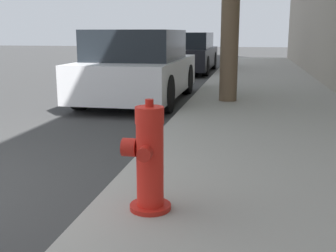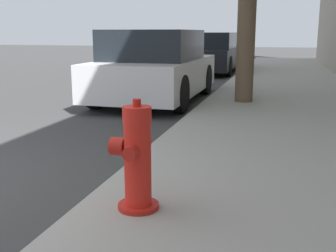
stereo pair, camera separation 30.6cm
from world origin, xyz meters
name	(u,v)px [view 1 (the left image)]	position (x,y,z in m)	size (l,w,h in m)	color
sidewalk_slab	(292,233)	(3.40, 0.00, 0.07)	(2.96, 40.00, 0.13)	#99968E
fire_hydrant	(149,160)	(2.38, 0.06, 0.51)	(0.35, 0.37, 0.82)	red
parked_car_near	(139,67)	(0.79, 5.69, 0.70)	(1.84, 3.96, 1.46)	silver
parked_car_mid	(189,53)	(0.85, 12.41, 0.68)	(1.72, 4.52, 1.41)	black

